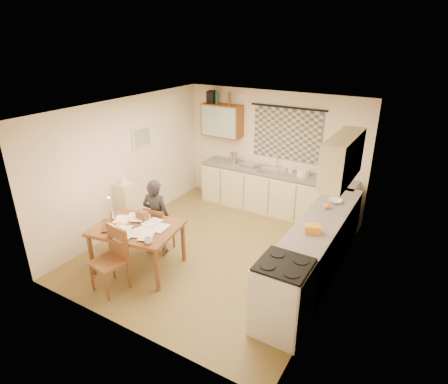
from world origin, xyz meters
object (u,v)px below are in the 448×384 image
Objects in this scene: counter_back at (274,192)px; dining_table at (138,247)px; stove at (282,298)px; chair_far at (160,237)px; counter_right at (319,245)px; person at (156,217)px; shelf_stand at (127,208)px.

counter_back reaches higher than dining_table.
stove is 2.69m from chair_far.
counter_right is 2.90m from dining_table.
person is (-2.58, -0.87, 0.22)m from counter_right.
counter_back reaches higher than chair_far.
counter_right is 2.92× the size of stove.
stove is 1.19× the size of chair_far.
counter_back is 2.28× the size of dining_table.
stove is (0.00, -1.55, 0.05)m from counter_right.
person reaches higher than counter_back.
shelf_stand is (-3.54, -0.62, 0.05)m from counter_right.
counter_back is 3.05m from shelf_stand.
counter_back is at bearing 61.16° from dining_table.
stove is at bearing -90.00° from counter_right.
stove is at bearing 154.29° from person.
person reaches higher than chair_far.
person reaches higher than counter_right.
chair_far reaches higher than dining_table.
counter_back is at bearing 115.04° from stove.
counter_back is at bearing -124.53° from person.
counter_right is 2.04× the size of dining_table.
counter_right is 3.48× the size of chair_far.
shelf_stand is (-0.96, 0.25, -0.17)m from person.
shelf_stand is at bearing -170.04° from counter_right.
counter_right reaches higher than chair_far.
shelf_stand is at bearing 165.31° from stove.
stove is 0.70× the size of dining_table.
shelf_stand reaches higher than dining_table.
counter_right is at bearing 9.96° from shelf_stand.
counter_right reaches higher than dining_table.
stove is 2.54m from dining_table.
person is at bearing 85.56° from dining_table.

